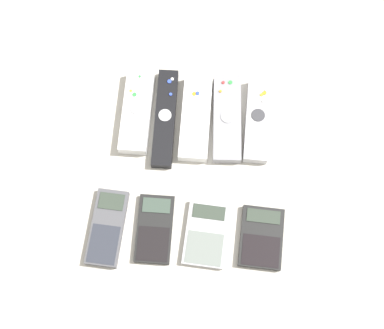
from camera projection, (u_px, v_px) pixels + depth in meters
ground_plane at (191, 182)px, 1.10m from camera, size 3.00×3.00×0.00m
remote_0 at (137, 112)px, 1.13m from camera, size 0.06×0.18×0.03m
remote_1 at (165, 118)px, 1.13m from camera, size 0.05×0.22×0.02m
remote_2 at (194, 118)px, 1.13m from camera, size 0.06×0.19×0.03m
remote_3 at (227, 118)px, 1.13m from camera, size 0.07×0.20×0.02m
remote_4 at (257, 120)px, 1.13m from camera, size 0.05×0.19×0.02m
calculator_0 at (107, 227)px, 1.06m from camera, size 0.07×0.16×0.02m
calculator_1 at (155, 229)px, 1.06m from camera, size 0.07×0.14×0.01m
calculator_2 at (206, 234)px, 1.05m from camera, size 0.09×0.13×0.02m
calculator_3 at (261, 237)px, 1.05m from camera, size 0.09×0.12×0.02m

